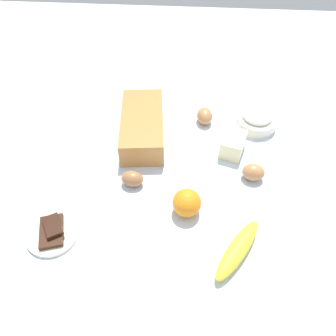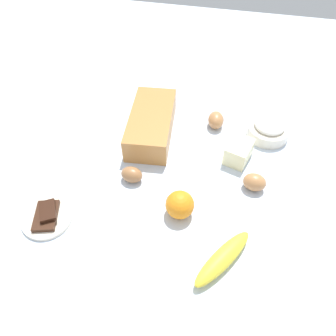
# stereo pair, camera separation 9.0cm
# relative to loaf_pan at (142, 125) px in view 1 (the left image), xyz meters

# --- Properties ---
(ground_plane) EXTENTS (2.40, 2.40, 0.02)m
(ground_plane) POSITION_rel_loaf_pan_xyz_m (-0.17, -0.09, -0.05)
(ground_plane) COLOR silver
(loaf_pan) EXTENTS (0.29, 0.16, 0.08)m
(loaf_pan) POSITION_rel_loaf_pan_xyz_m (0.00, 0.00, 0.00)
(loaf_pan) COLOR #B77A3D
(loaf_pan) RESTS_ON ground_plane
(flour_bowl) EXTENTS (0.13, 0.13, 0.06)m
(flour_bowl) POSITION_rel_loaf_pan_xyz_m (0.07, -0.37, -0.01)
(flour_bowl) COLOR silver
(flour_bowl) RESTS_ON ground_plane
(banana) EXTENTS (0.18, 0.14, 0.04)m
(banana) POSITION_rel_loaf_pan_xyz_m (-0.40, -0.28, -0.02)
(banana) COLOR yellow
(banana) RESTS_ON ground_plane
(orange_fruit) EXTENTS (0.07, 0.07, 0.07)m
(orange_fruit) POSITION_rel_loaf_pan_xyz_m (-0.29, -0.15, -0.00)
(orange_fruit) COLOR orange
(orange_fruit) RESTS_ON ground_plane
(butter_block) EXTENTS (0.10, 0.09, 0.06)m
(butter_block) POSITION_rel_loaf_pan_xyz_m (-0.05, -0.28, -0.01)
(butter_block) COLOR #F4EDB2
(butter_block) RESTS_ON ground_plane
(egg_near_butter) EXTENTS (0.08, 0.06, 0.05)m
(egg_near_butter) POSITION_rel_loaf_pan_xyz_m (0.08, -0.20, -0.02)
(egg_near_butter) COLOR #B87C4B
(egg_near_butter) RESTS_ON ground_plane
(egg_beside_bowl) EXTENTS (0.06, 0.07, 0.05)m
(egg_beside_bowl) POSITION_rel_loaf_pan_xyz_m (-0.16, -0.34, -0.02)
(egg_beside_bowl) COLOR #B87C4B
(egg_beside_bowl) RESTS_ON ground_plane
(egg_loose) EXTENTS (0.05, 0.07, 0.05)m
(egg_loose) POSITION_rel_loaf_pan_xyz_m (-0.21, 0.00, -0.02)
(egg_loose) COLOR #9C693F
(egg_loose) RESTS_ON ground_plane
(chocolate_plate) EXTENTS (0.13, 0.13, 0.03)m
(chocolate_plate) POSITION_rel_loaf_pan_xyz_m (-0.38, 0.18, -0.03)
(chocolate_plate) COLOR silver
(chocolate_plate) RESTS_ON ground_plane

